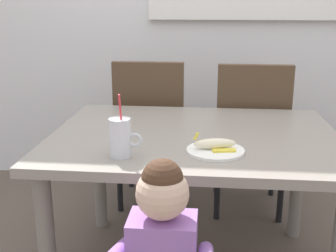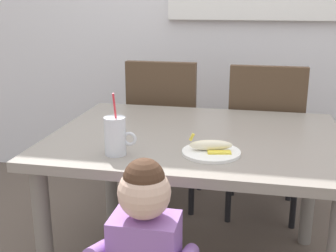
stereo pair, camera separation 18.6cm
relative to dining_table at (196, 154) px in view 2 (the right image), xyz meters
name	(u,v)px [view 2 (the right image)]	position (x,y,z in m)	size (l,w,h in m)	color
dining_table	(196,154)	(0.00, 0.00, 0.00)	(1.29, 0.99, 0.72)	gray
dining_chair_left	(165,126)	(-0.30, 0.72, -0.09)	(0.44, 0.45, 0.96)	#4C3826
dining_chair_right	(264,134)	(0.31, 0.67, -0.09)	(0.44, 0.44, 0.96)	#4C3826
toddler_standing	(145,249)	(-0.07, -0.65, -0.10)	(0.33, 0.24, 0.84)	#3F4760
milk_cup	(116,138)	(-0.27, -0.33, 0.16)	(0.13, 0.08, 0.25)	silver
snack_plate	(211,152)	(0.09, -0.24, 0.10)	(0.23, 0.23, 0.01)	white
peeled_banana	(211,146)	(0.09, -0.24, 0.13)	(0.18, 0.12, 0.07)	#F4EAC6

